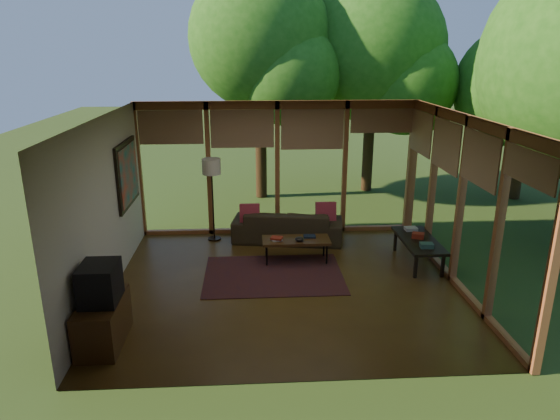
{
  "coord_description": "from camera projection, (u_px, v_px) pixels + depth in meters",
  "views": [
    {
      "loc": [
        -0.54,
        -7.32,
        3.62
      ],
      "look_at": [
        -0.05,
        0.7,
        1.05
      ],
      "focal_mm": 32.0,
      "sensor_mm": 36.0,
      "label": 1
    }
  ],
  "objects": [
    {
      "name": "rug",
      "position": [
        274.0,
        275.0,
        8.44
      ],
      "size": [
        2.32,
        1.64,
        0.01
      ],
      "primitive_type": "cube",
      "color": "maroon",
      "rests_on": "floor"
    },
    {
      "name": "side_console",
      "position": [
        419.0,
        241.0,
        8.8
      ],
      "size": [
        0.6,
        1.4,
        0.46
      ],
      "color": "black",
      "rests_on": "floor"
    },
    {
      "name": "ct_book_lower",
      "position": [
        277.0,
        240.0,
        8.8
      ],
      "size": [
        0.21,
        0.18,
        0.03
      ],
      "primitive_type": "cube",
      "rotation": [
        0.0,
        0.0,
        0.27
      ],
      "color": "#B7AFA6",
      "rests_on": "coffee_table"
    },
    {
      "name": "ct_book_side",
      "position": [
        310.0,
        236.0,
        8.96
      ],
      "size": [
        0.21,
        0.16,
        0.03
      ],
      "primitive_type": "cube",
      "rotation": [
        0.0,
        0.0,
        -0.02
      ],
      "color": "black",
      "rests_on": "coffee_table"
    },
    {
      "name": "television",
      "position": [
        100.0,
        283.0,
        6.23
      ],
      "size": [
        0.45,
        0.55,
        0.5
      ],
      "primitive_type": "cube",
      "color": "black",
      "rests_on": "media_cabinet"
    },
    {
      "name": "ct_book_upper",
      "position": [
        277.0,
        238.0,
        8.79
      ],
      "size": [
        0.23,
        0.2,
        0.03
      ],
      "primitive_type": "cube",
      "rotation": [
        0.0,
        0.0,
        -0.3
      ],
      "color": "maroon",
      "rests_on": "coffee_table"
    },
    {
      "name": "wall_front",
      "position": [
        303.0,
        274.0,
        5.3
      ],
      "size": [
        5.5,
        0.04,
        2.7
      ],
      "primitive_type": "cube",
      "color": "silver",
      "rests_on": "ground"
    },
    {
      "name": "console_book_c",
      "position": [
        411.0,
        229.0,
        9.2
      ],
      "size": [
        0.23,
        0.18,
        0.06
      ],
      "primitive_type": "cube",
      "rotation": [
        0.0,
        0.0,
        0.07
      ],
      "color": "#B7AFA6",
      "rests_on": "side_console"
    },
    {
      "name": "exterior_lawn",
      "position": [
        514.0,
        168.0,
        16.16
      ],
      "size": [
        40.0,
        40.0,
        0.0
      ],
      "primitive_type": "plane",
      "color": "#2F4A1C",
      "rests_on": "ground"
    },
    {
      "name": "pillow_left",
      "position": [
        250.0,
        214.0,
        9.74
      ],
      "size": [
        0.39,
        0.21,
        0.41
      ],
      "primitive_type": "cube",
      "rotation": [
        -0.21,
        0.0,
        0.0
      ],
      "color": "maroon",
      "rests_on": "sofa"
    },
    {
      "name": "tree_ne",
      "position": [
        373.0,
        50.0,
        12.61
      ],
      "size": [
        3.66,
        3.66,
        5.48
      ],
      "color": "#332312",
      "rests_on": "ground"
    },
    {
      "name": "window_wall_right",
      "position": [
        460.0,
        202.0,
        7.84
      ],
      "size": [
        0.12,
        5.0,
        2.7
      ],
      "primitive_type": "cube",
      "color": "#A35D32",
      "rests_on": "ground"
    },
    {
      "name": "floor_lamp",
      "position": [
        212.0,
        171.0,
        9.61
      ],
      "size": [
        0.36,
        0.36,
        1.65
      ],
      "color": "black",
      "rests_on": "floor"
    },
    {
      "name": "tree_far",
      "position": [
        517.0,
        88.0,
        12.0
      ],
      "size": [
        2.99,
        2.99,
        4.28
      ],
      "color": "#332312",
      "rests_on": "ground"
    },
    {
      "name": "wall_painting",
      "position": [
        127.0,
        174.0,
        8.8
      ],
      "size": [
        0.06,
        1.35,
        1.15
      ],
      "color": "black",
      "rests_on": "wall_left"
    },
    {
      "name": "tree_nw",
      "position": [
        260.0,
        38.0,
        11.88
      ],
      "size": [
        3.41,
        3.41,
        5.63
      ],
      "color": "#332312",
      "rests_on": "ground"
    },
    {
      "name": "ceiling",
      "position": [
        287.0,
        117.0,
        7.27
      ],
      "size": [
        5.5,
        5.5,
        0.0
      ],
      "primitive_type": "plane",
      "rotation": [
        3.14,
        0.0,
        0.0
      ],
      "color": "silver",
      "rests_on": "ground"
    },
    {
      "name": "floor",
      "position": [
        286.0,
        285.0,
        8.09
      ],
      "size": [
        5.5,
        5.5,
        0.0
      ],
      "primitive_type": "plane",
      "color": "brown",
      "rests_on": "ground"
    },
    {
      "name": "ct_bowl",
      "position": [
        299.0,
        239.0,
        8.77
      ],
      "size": [
        0.16,
        0.16,
        0.07
      ],
      "primitive_type": "ellipsoid",
      "color": "black",
      "rests_on": "coffee_table"
    },
    {
      "name": "media_cabinet",
      "position": [
        103.0,
        322.0,
        6.39
      ],
      "size": [
        0.5,
        1.0,
        0.6
      ],
      "primitive_type": "cube",
      "color": "#4D2E15",
      "rests_on": "floor"
    },
    {
      "name": "console_book_b",
      "position": [
        418.0,
        236.0,
        8.82
      ],
      "size": [
        0.25,
        0.22,
        0.09
      ],
      "primitive_type": "cube",
      "rotation": [
        0.0,
        0.0,
        -0.4
      ],
      "color": "maroon",
      "rests_on": "side_console"
    },
    {
      "name": "console_book_a",
      "position": [
        427.0,
        245.0,
        8.39
      ],
      "size": [
        0.23,
        0.18,
        0.08
      ],
      "primitive_type": "cube",
      "rotation": [
        0.0,
        0.0,
        -0.1
      ],
      "color": "#32584F",
      "rests_on": "side_console"
    },
    {
      "name": "pillow_right",
      "position": [
        326.0,
        213.0,
        9.82
      ],
      "size": [
        0.4,
        0.21,
        0.42
      ],
      "primitive_type": "cube",
      "rotation": [
        -0.21,
        0.0,
        0.0
      ],
      "color": "maroon",
      "rests_on": "sofa"
    },
    {
      "name": "coffee_table",
      "position": [
        296.0,
        241.0,
        8.88
      ],
      "size": [
        1.2,
        0.5,
        0.43
      ],
      "color": "#4D2E15",
      "rests_on": "floor"
    },
    {
      "name": "window_wall_back",
      "position": [
        277.0,
        169.0,
        10.06
      ],
      "size": [
        5.5,
        0.12,
        2.7
      ],
      "primitive_type": "cube",
      "color": "#A35D32",
      "rests_on": "ground"
    },
    {
      "name": "wall_left",
      "position": [
        105.0,
        208.0,
        7.52
      ],
      "size": [
        0.04,
        5.0,
        2.7
      ],
      "primitive_type": "cube",
      "color": "silver",
      "rests_on": "ground"
    },
    {
      "name": "sofa",
      "position": [
        288.0,
        225.0,
        9.91
      ],
      "size": [
        2.25,
        1.17,
        0.63
      ],
      "primitive_type": "imported",
      "rotation": [
        0.0,
        0.0,
        2.98
      ],
      "color": "#372C1B",
      "rests_on": "floor"
    }
  ]
}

